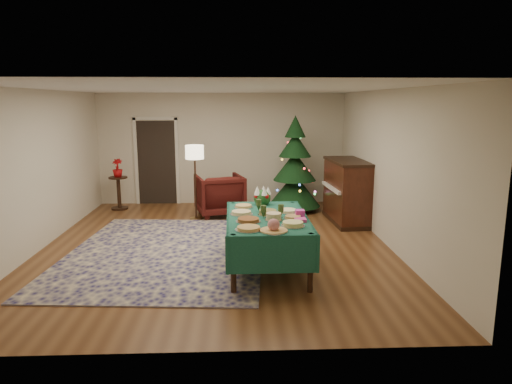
{
  "coord_description": "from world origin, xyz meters",
  "views": [
    {
      "loc": [
        0.37,
        -7.73,
        2.48
      ],
      "look_at": [
        0.68,
        -0.35,
        1.02
      ],
      "focal_mm": 32.0,
      "sensor_mm": 36.0,
      "label": 1
    }
  ],
  "objects_px": {
    "gift_box": "(300,213)",
    "christmas_tree": "(295,168)",
    "piano": "(347,192)",
    "armchair": "(220,193)",
    "potted_plant": "(118,172)",
    "side_table": "(119,194)",
    "buffet_table": "(267,227)",
    "floor_lamp": "(195,157)"
  },
  "relations": [
    {
      "from": "potted_plant",
      "to": "piano",
      "type": "relative_size",
      "value": 0.27
    },
    {
      "from": "side_table",
      "to": "piano",
      "type": "relative_size",
      "value": 0.5
    },
    {
      "from": "buffet_table",
      "to": "side_table",
      "type": "xyz_separation_m",
      "value": [
        -3.22,
        4.02,
        -0.27
      ]
    },
    {
      "from": "armchair",
      "to": "piano",
      "type": "height_order",
      "value": "piano"
    },
    {
      "from": "side_table",
      "to": "christmas_tree",
      "type": "xyz_separation_m",
      "value": [
        4.1,
        -0.27,
        0.61
      ]
    },
    {
      "from": "gift_box",
      "to": "side_table",
      "type": "distance_m",
      "value": 5.54
    },
    {
      "from": "gift_box",
      "to": "armchair",
      "type": "relative_size",
      "value": 0.13
    },
    {
      "from": "armchair",
      "to": "potted_plant",
      "type": "distance_m",
      "value": 2.51
    },
    {
      "from": "armchair",
      "to": "piano",
      "type": "xyz_separation_m",
      "value": [
        2.68,
        -0.7,
        0.14
      ]
    },
    {
      "from": "armchair",
      "to": "side_table",
      "type": "relative_size",
      "value": 1.3
    },
    {
      "from": "potted_plant",
      "to": "christmas_tree",
      "type": "xyz_separation_m",
      "value": [
        4.1,
        -0.27,
        0.1
      ]
    },
    {
      "from": "side_table",
      "to": "potted_plant",
      "type": "xyz_separation_m",
      "value": [
        0.0,
        -0.0,
        0.51
      ]
    },
    {
      "from": "potted_plant",
      "to": "christmas_tree",
      "type": "distance_m",
      "value": 4.11
    },
    {
      "from": "gift_box",
      "to": "side_table",
      "type": "height_order",
      "value": "gift_box"
    },
    {
      "from": "buffet_table",
      "to": "potted_plant",
      "type": "bearing_deg",
      "value": 128.68
    },
    {
      "from": "buffet_table",
      "to": "christmas_tree",
      "type": "xyz_separation_m",
      "value": [
        0.89,
        3.75,
        0.34
      ]
    },
    {
      "from": "gift_box",
      "to": "piano",
      "type": "xyz_separation_m",
      "value": [
        1.37,
        2.72,
        -0.22
      ]
    },
    {
      "from": "buffet_table",
      "to": "gift_box",
      "type": "bearing_deg",
      "value": -7.76
    },
    {
      "from": "side_table",
      "to": "piano",
      "type": "xyz_separation_m",
      "value": [
        5.07,
        -1.37,
        0.27
      ]
    },
    {
      "from": "gift_box",
      "to": "buffet_table",
      "type": "bearing_deg",
      "value": 172.24
    },
    {
      "from": "side_table",
      "to": "piano",
      "type": "height_order",
      "value": "piano"
    },
    {
      "from": "floor_lamp",
      "to": "potted_plant",
      "type": "xyz_separation_m",
      "value": [
        -1.89,
        1.02,
        -0.47
      ]
    },
    {
      "from": "christmas_tree",
      "to": "potted_plant",
      "type": "bearing_deg",
      "value": 176.29
    },
    {
      "from": "piano",
      "to": "armchair",
      "type": "bearing_deg",
      "value": 165.29
    },
    {
      "from": "gift_box",
      "to": "side_table",
      "type": "relative_size",
      "value": 0.17
    },
    {
      "from": "buffet_table",
      "to": "floor_lamp",
      "type": "bearing_deg",
      "value": 113.93
    },
    {
      "from": "buffet_table",
      "to": "floor_lamp",
      "type": "xyz_separation_m",
      "value": [
        -1.33,
        3.0,
        0.71
      ]
    },
    {
      "from": "buffet_table",
      "to": "floor_lamp",
      "type": "relative_size",
      "value": 1.31
    },
    {
      "from": "buffet_table",
      "to": "potted_plant",
      "type": "height_order",
      "value": "potted_plant"
    },
    {
      "from": "gift_box",
      "to": "christmas_tree",
      "type": "bearing_deg",
      "value": 84.0
    },
    {
      "from": "gift_box",
      "to": "potted_plant",
      "type": "relative_size",
      "value": 0.31
    },
    {
      "from": "potted_plant",
      "to": "piano",
      "type": "xyz_separation_m",
      "value": [
        5.07,
        -1.37,
        -0.25
      ]
    },
    {
      "from": "buffet_table",
      "to": "gift_box",
      "type": "relative_size",
      "value": 16.17
    },
    {
      "from": "armchair",
      "to": "christmas_tree",
      "type": "bearing_deg",
      "value": 177.87
    },
    {
      "from": "gift_box",
      "to": "armchair",
      "type": "xyz_separation_m",
      "value": [
        -1.32,
        3.42,
        -0.36
      ]
    },
    {
      "from": "armchair",
      "to": "floor_lamp",
      "type": "relative_size",
      "value": 0.63
    },
    {
      "from": "gift_box",
      "to": "piano",
      "type": "relative_size",
      "value": 0.08
    },
    {
      "from": "buffet_table",
      "to": "piano",
      "type": "distance_m",
      "value": 3.23
    },
    {
      "from": "buffet_table",
      "to": "gift_box",
      "type": "distance_m",
      "value": 0.53
    },
    {
      "from": "buffet_table",
      "to": "piano",
      "type": "height_order",
      "value": "piano"
    },
    {
      "from": "armchair",
      "to": "christmas_tree",
      "type": "distance_m",
      "value": 1.83
    },
    {
      "from": "gift_box",
      "to": "christmas_tree",
      "type": "xyz_separation_m",
      "value": [
        0.4,
        3.82,
        0.12
      ]
    }
  ]
}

